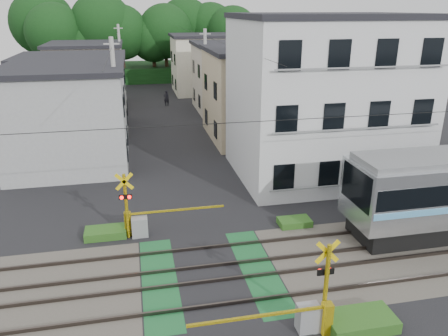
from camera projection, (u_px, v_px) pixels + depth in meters
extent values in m
plane|color=black|center=(210.00, 275.00, 16.63)|extent=(120.00, 120.00, 0.00)
cube|color=#47423A|center=(210.00, 275.00, 16.63)|extent=(120.00, 6.00, 0.00)
cube|color=black|center=(210.00, 275.00, 16.62)|extent=(5.20, 120.00, 0.00)
cube|color=#145126|center=(159.00, 281.00, 16.26)|extent=(1.30, 6.00, 0.00)
cube|color=#145126|center=(258.00, 269.00, 16.99)|extent=(1.30, 6.00, 0.00)
cube|color=#3F3833|center=(219.00, 304.00, 14.86)|extent=(120.00, 0.08, 0.14)
cube|color=#3F3833|center=(212.00, 281.00, 16.14)|extent=(120.00, 0.08, 0.14)
cube|color=#3F3833|center=(207.00, 266.00, 17.06)|extent=(120.00, 0.08, 0.14)
cube|color=#3F3833|center=(202.00, 248.00, 18.35)|extent=(120.00, 0.08, 0.14)
cube|color=black|center=(407.00, 230.00, 19.37)|extent=(2.41, 2.21, 0.60)
cube|color=black|center=(357.00, 187.00, 18.07)|extent=(0.10, 2.42, 1.57)
cylinder|color=yellow|center=(326.00, 288.00, 13.38)|extent=(0.14, 0.14, 3.00)
cube|color=yellow|center=(328.00, 252.00, 13.05)|extent=(0.77, 0.05, 0.77)
cube|color=yellow|center=(328.00, 252.00, 13.05)|extent=(0.77, 0.05, 0.77)
cube|color=black|center=(326.00, 272.00, 13.30)|extent=(0.55, 0.05, 0.20)
sphere|color=#FF0C07|center=(320.00, 271.00, 13.32)|extent=(0.16, 0.16, 0.16)
sphere|color=#FF0C07|center=(330.00, 270.00, 13.38)|extent=(0.16, 0.16, 0.16)
cube|color=gray|center=(308.00, 318.00, 13.64)|extent=(0.70, 0.50, 0.90)
cube|color=yellow|center=(327.00, 318.00, 13.47)|extent=(0.30, 0.30, 1.10)
cube|color=yellow|center=(257.00, 316.00, 12.89)|extent=(4.20, 0.08, 0.08)
cylinder|color=yellow|center=(126.00, 206.00, 18.84)|extent=(0.14, 0.14, 3.00)
cube|color=yellow|center=(124.00, 182.00, 18.33)|extent=(0.77, 0.05, 0.77)
cube|color=yellow|center=(124.00, 182.00, 18.33)|extent=(0.77, 0.05, 0.77)
cube|color=black|center=(125.00, 197.00, 18.57)|extent=(0.55, 0.05, 0.20)
sphere|color=#FF0C07|center=(122.00, 198.00, 18.49)|extent=(0.16, 0.16, 0.16)
sphere|color=#FF0C07|center=(129.00, 197.00, 18.55)|extent=(0.16, 0.16, 0.16)
cube|color=gray|center=(140.00, 227.00, 19.30)|extent=(0.70, 0.50, 0.90)
cube|color=yellow|center=(128.00, 223.00, 19.40)|extent=(0.30, 0.30, 1.10)
cube|color=yellow|center=(178.00, 210.00, 19.67)|extent=(4.20, 0.08, 0.08)
cube|color=silver|center=(324.00, 100.00, 25.43)|extent=(10.00, 8.00, 9.00)
cube|color=black|center=(331.00, 16.00, 23.82)|extent=(10.20, 8.16, 0.30)
cube|color=black|center=(284.00, 177.00, 22.05)|extent=(1.10, 0.06, 1.40)
cube|color=black|center=(329.00, 174.00, 22.52)|extent=(1.10, 0.06, 1.40)
cube|color=black|center=(372.00, 171.00, 22.99)|extent=(1.10, 0.06, 1.40)
cube|color=black|center=(414.00, 167.00, 23.46)|extent=(1.10, 0.06, 1.40)
cube|color=gray|center=(352.00, 184.00, 22.77)|extent=(9.00, 0.06, 0.08)
cube|color=black|center=(287.00, 120.00, 21.02)|extent=(1.10, 0.06, 1.40)
cube|color=black|center=(334.00, 117.00, 21.49)|extent=(1.10, 0.06, 1.40)
cube|color=black|center=(379.00, 115.00, 21.96)|extent=(1.10, 0.06, 1.40)
cube|color=black|center=(423.00, 113.00, 22.43)|extent=(1.10, 0.06, 1.40)
cube|color=gray|center=(358.00, 129.00, 21.73)|extent=(9.00, 0.06, 0.08)
cube|color=black|center=(290.00, 56.00, 19.98)|extent=(1.10, 0.06, 1.40)
cube|color=black|center=(340.00, 55.00, 20.45)|extent=(1.10, 0.06, 1.40)
cube|color=black|center=(387.00, 54.00, 20.92)|extent=(1.10, 0.06, 1.40)
cube|color=black|center=(432.00, 53.00, 21.39)|extent=(1.10, 0.06, 1.40)
cube|color=gray|center=(365.00, 68.00, 20.70)|extent=(9.00, 0.06, 0.08)
cube|color=#A1A4A6|center=(67.00, 120.00, 27.20)|extent=(7.00, 7.00, 6.00)
cube|color=black|center=(61.00, 68.00, 26.11)|extent=(7.35, 7.35, 0.30)
cube|color=black|center=(127.00, 151.00, 26.86)|extent=(0.06, 1.00, 1.20)
cube|color=black|center=(127.00, 135.00, 30.07)|extent=(0.06, 1.00, 1.20)
cube|color=black|center=(124.00, 106.00, 25.89)|extent=(0.06, 1.00, 1.20)
cube|color=black|center=(124.00, 95.00, 29.11)|extent=(0.06, 1.00, 1.20)
cube|color=#C3B08A|center=(256.00, 96.00, 33.34)|extent=(7.00, 8.00, 6.50)
cube|color=black|center=(257.00, 50.00, 32.17)|extent=(7.35, 8.40, 0.30)
cube|color=black|center=(215.00, 129.00, 31.50)|extent=(0.06, 1.00, 1.20)
cube|color=black|center=(206.00, 117.00, 35.18)|extent=(0.06, 1.00, 1.20)
cube|color=black|center=(215.00, 91.00, 30.53)|extent=(0.06, 1.00, 1.20)
cube|color=black|center=(206.00, 82.00, 34.21)|extent=(0.06, 1.00, 1.20)
cube|color=#A1A4A6|center=(75.00, 95.00, 35.41)|extent=(8.00, 7.00, 5.80)
cube|color=black|center=(71.00, 57.00, 34.35)|extent=(8.40, 7.35, 0.30)
cube|color=black|center=(127.00, 117.00, 35.13)|extent=(0.06, 1.00, 1.20)
cube|color=black|center=(127.00, 108.00, 38.34)|extent=(0.06, 1.00, 1.20)
cube|color=black|center=(125.00, 82.00, 34.16)|extent=(0.06, 1.00, 1.20)
cube|color=black|center=(125.00, 76.00, 37.37)|extent=(0.06, 1.00, 1.20)
cube|color=beige|center=(232.00, 78.00, 42.66)|extent=(7.00, 7.00, 6.20)
cube|color=black|center=(232.00, 44.00, 41.53)|extent=(7.35, 7.35, 0.30)
cube|color=black|center=(199.00, 101.00, 40.99)|extent=(0.06, 1.00, 1.20)
cube|color=black|center=(194.00, 94.00, 44.21)|extent=(0.06, 1.00, 1.20)
cube|color=black|center=(199.00, 71.00, 40.03)|extent=(0.06, 1.00, 1.20)
cube|color=black|center=(193.00, 66.00, 43.24)|extent=(0.06, 1.00, 1.20)
cube|color=beige|center=(88.00, 76.00, 44.60)|extent=(7.00, 8.00, 6.00)
cube|color=black|center=(84.00, 44.00, 43.51)|extent=(7.35, 8.40, 0.30)
cube|color=black|center=(124.00, 95.00, 44.02)|extent=(0.06, 1.00, 1.20)
cube|color=black|center=(124.00, 88.00, 47.70)|extent=(0.06, 1.00, 1.20)
cube|color=black|center=(122.00, 67.00, 43.06)|extent=(0.06, 1.00, 1.20)
cube|color=black|center=(122.00, 62.00, 46.73)|extent=(0.06, 1.00, 1.20)
cube|color=beige|center=(208.00, 65.00, 51.67)|extent=(8.00, 7.00, 6.40)
cube|color=black|center=(207.00, 35.00, 50.52)|extent=(8.40, 7.35, 0.30)
cube|color=black|center=(176.00, 84.00, 49.95)|extent=(0.06, 1.00, 1.20)
cube|color=black|center=(173.00, 80.00, 53.16)|extent=(0.06, 1.00, 1.20)
cube|color=black|center=(175.00, 59.00, 48.98)|extent=(0.06, 1.00, 1.20)
cube|color=black|center=(172.00, 56.00, 52.20)|extent=(0.06, 1.00, 1.20)
cube|color=#123612|center=(149.00, 72.00, 62.21)|extent=(40.00, 10.00, 2.00)
cylinder|color=#332114|center=(48.00, 60.00, 58.33)|extent=(0.50, 0.50, 5.91)
sphere|color=#123612|center=(43.00, 23.00, 56.70)|extent=(8.28, 8.28, 8.28)
cylinder|color=#332114|center=(59.00, 66.00, 55.50)|extent=(0.50, 0.50, 5.13)
sphere|color=#123612|center=(55.00, 33.00, 54.09)|extent=(7.18, 7.18, 7.18)
cylinder|color=#332114|center=(82.00, 68.00, 56.75)|extent=(0.50, 0.50, 4.26)
sphere|color=#123612|center=(79.00, 41.00, 55.57)|extent=(5.97, 5.97, 5.97)
cylinder|color=#332114|center=(105.00, 62.00, 57.46)|extent=(0.50, 0.50, 5.74)
sphere|color=#123612|center=(102.00, 25.00, 55.87)|extent=(8.04, 8.04, 8.04)
cylinder|color=#332114|center=(123.00, 64.00, 58.24)|extent=(0.50, 0.50, 5.03)
sphere|color=#123612|center=(121.00, 32.00, 56.85)|extent=(7.05, 7.05, 7.05)
cylinder|color=#332114|center=(154.00, 65.00, 59.36)|extent=(0.50, 0.50, 4.39)
sphere|color=#123612|center=(153.00, 39.00, 58.14)|extent=(6.14, 6.14, 6.14)
cylinder|color=#332114|center=(167.00, 62.00, 59.47)|extent=(0.50, 0.50, 5.08)
sphere|color=#123612|center=(165.00, 31.00, 58.07)|extent=(7.12, 7.12, 7.12)
cylinder|color=#332114|center=(186.00, 58.00, 63.29)|extent=(0.50, 0.50, 5.51)
sphere|color=#123612|center=(185.00, 26.00, 61.76)|extent=(7.72, 7.72, 7.72)
cylinder|color=#332114|center=(211.00, 59.00, 62.94)|extent=(0.50, 0.50, 5.17)
sphere|color=#123612|center=(211.00, 29.00, 61.51)|extent=(7.24, 7.24, 7.24)
cylinder|color=#332114|center=(232.00, 62.00, 60.42)|extent=(0.50, 0.50, 4.95)
sphere|color=#123612|center=(233.00, 32.00, 59.06)|extent=(6.93, 6.93, 6.93)
cylinder|color=#332114|center=(249.00, 63.00, 61.75)|extent=(0.50, 0.50, 4.37)
sphere|color=#123612|center=(249.00, 37.00, 60.54)|extent=(6.12, 6.12, 6.12)
cube|color=black|center=(355.00, 116.00, 16.94)|extent=(60.00, 0.02, 0.02)
cylinder|color=#A5A5A0|center=(117.00, 105.00, 26.53)|extent=(0.26, 0.26, 8.00)
cube|color=#A5A5A0|center=(111.00, 44.00, 25.29)|extent=(0.90, 0.08, 0.08)
cylinder|color=#A5A5A0|center=(206.00, 79.00, 36.14)|extent=(0.26, 0.26, 8.00)
cube|color=#A5A5A0|center=(205.00, 34.00, 34.90)|extent=(0.90, 0.08, 0.08)
cylinder|color=#A5A5A0|center=(121.00, 64.00, 45.82)|extent=(0.26, 0.26, 8.00)
cube|color=#A5A5A0|center=(118.00, 28.00, 44.58)|extent=(0.90, 0.08, 0.08)
cube|color=black|center=(116.00, 36.00, 35.00)|extent=(0.02, 42.00, 0.02)
cube|color=black|center=(202.00, 35.00, 36.35)|extent=(0.02, 42.00, 0.02)
imported|color=black|center=(166.00, 98.00, 45.03)|extent=(0.66, 0.52, 1.59)
cube|color=#2D5E1E|center=(360.00, 321.00, 13.87)|extent=(2.20, 1.20, 0.40)
cube|color=#2D5E1E|center=(106.00, 233.00, 19.38)|extent=(1.80, 1.00, 0.36)
cube|color=#2D5E1E|center=(294.00, 222.00, 20.40)|extent=(1.50, 0.90, 0.30)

